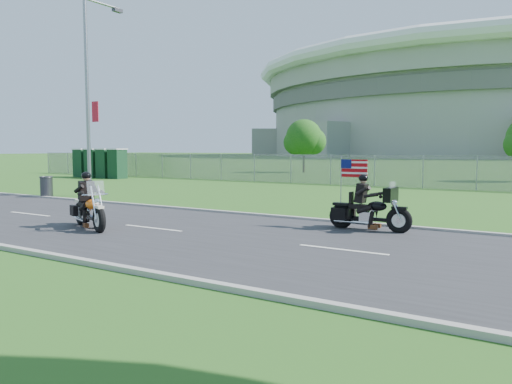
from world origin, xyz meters
The scene contains 15 objects.
ground centered at (0.00, 0.00, 0.00)m, with size 420.00×420.00×0.00m, color #2D581B.
road centered at (0.00, 0.00, 0.02)m, with size 120.00×8.00×0.04m, color #28282B.
curb_north centered at (0.00, 4.05, 0.05)m, with size 120.00×0.18×0.12m, color #9E9B93.
curb_south centered at (0.00, -4.05, 0.05)m, with size 120.00×0.18×0.12m, color #9E9B93.
fence centered at (-5.00, 20.00, 1.00)m, with size 60.00×0.03×2.00m, color gray.
stadium centered at (-20.00, 170.00, 15.58)m, with size 140.40×140.40×29.20m.
streetlight centered at (-11.98, 6.22, 5.64)m, with size 0.90×2.46×10.00m.
porta_toilet_a centered at (-22.00, 17.00, 1.15)m, with size 1.10×1.10×2.30m, color #10331B.
porta_toilet_b centered at (-23.40, 17.00, 1.15)m, with size 1.10×1.10×2.30m, color #10331B.
porta_toilet_c centered at (-24.80, 17.00, 1.15)m, with size 1.10×1.10×2.30m, color #10331B.
porta_toilet_d centered at (-26.20, 17.00, 1.15)m, with size 1.10×1.10×2.30m, color #10331B.
tree_fence_mid centered at (-13.95, 34.04, 3.30)m, with size 3.96×3.69×5.30m.
motorcycle_lead centered at (-3.60, -0.98, 0.54)m, with size 2.42×1.27×1.72m.
motorcycle_follow centered at (3.56, 3.08, 0.57)m, with size 2.47×0.81×2.06m.
trash_can centered at (-13.09, 4.30, 0.51)m, with size 0.59×0.59×1.01m, color #3E3E43.
Camera 1 is at (8.36, -10.79, 2.40)m, focal length 35.00 mm.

